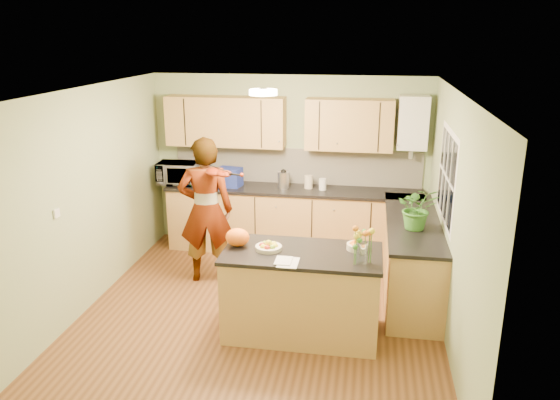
# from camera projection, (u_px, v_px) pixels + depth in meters

# --- Properties ---
(floor) EXTENTS (4.50, 4.50, 0.00)m
(floor) POSITION_uv_depth(u_px,v_px,m) (260.00, 314.00, 6.20)
(floor) COLOR #583419
(floor) RESTS_ON ground
(ceiling) EXTENTS (4.00, 4.50, 0.02)m
(ceiling) POSITION_uv_depth(u_px,v_px,m) (257.00, 91.00, 5.46)
(ceiling) COLOR white
(ceiling) RESTS_ON wall_back
(wall_back) EXTENTS (4.00, 0.02, 2.50)m
(wall_back) POSITION_uv_depth(u_px,v_px,m) (290.00, 162.00, 7.95)
(wall_back) COLOR #95A878
(wall_back) RESTS_ON floor
(wall_front) EXTENTS (4.00, 0.02, 2.50)m
(wall_front) POSITION_uv_depth(u_px,v_px,m) (193.00, 312.00, 3.71)
(wall_front) COLOR #95A878
(wall_front) RESTS_ON floor
(wall_left) EXTENTS (0.02, 4.50, 2.50)m
(wall_left) POSITION_uv_depth(u_px,v_px,m) (85.00, 201.00, 6.15)
(wall_left) COLOR #95A878
(wall_left) RESTS_ON floor
(wall_right) EXTENTS (0.02, 4.50, 2.50)m
(wall_right) POSITION_uv_depth(u_px,v_px,m) (452.00, 220.00, 5.52)
(wall_right) COLOR #95A878
(wall_right) RESTS_ON floor
(back_counter) EXTENTS (3.64, 0.62, 0.94)m
(back_counter) POSITION_uv_depth(u_px,v_px,m) (293.00, 220.00, 7.89)
(back_counter) COLOR #A88043
(back_counter) RESTS_ON floor
(right_counter) EXTENTS (0.62, 2.24, 0.94)m
(right_counter) POSITION_uv_depth(u_px,v_px,m) (411.00, 256.00, 6.60)
(right_counter) COLOR #A88043
(right_counter) RESTS_ON floor
(splashback) EXTENTS (3.60, 0.02, 0.52)m
(splashback) POSITION_uv_depth(u_px,v_px,m) (296.00, 166.00, 7.94)
(splashback) COLOR silver
(splashback) RESTS_ON back_counter
(upper_cabinets) EXTENTS (3.20, 0.34, 0.70)m
(upper_cabinets) POSITION_uv_depth(u_px,v_px,m) (276.00, 123.00, 7.64)
(upper_cabinets) COLOR #A88043
(upper_cabinets) RESTS_ON wall_back
(boiler) EXTENTS (0.40, 0.30, 0.86)m
(boiler) POSITION_uv_depth(u_px,v_px,m) (413.00, 123.00, 7.34)
(boiler) COLOR white
(boiler) RESTS_ON wall_back
(window_right) EXTENTS (0.01, 1.30, 1.05)m
(window_right) POSITION_uv_depth(u_px,v_px,m) (447.00, 176.00, 6.00)
(window_right) COLOR white
(window_right) RESTS_ON wall_right
(light_switch) EXTENTS (0.02, 0.09, 0.09)m
(light_switch) POSITION_uv_depth(u_px,v_px,m) (57.00, 213.00, 5.56)
(light_switch) COLOR white
(light_switch) RESTS_ON wall_left
(ceiling_lamp) EXTENTS (0.30, 0.30, 0.07)m
(ceiling_lamp) POSITION_uv_depth(u_px,v_px,m) (263.00, 92.00, 5.76)
(ceiling_lamp) COLOR #FFEABF
(ceiling_lamp) RESTS_ON ceiling
(peninsula_island) EXTENTS (1.62, 0.83, 0.93)m
(peninsula_island) POSITION_uv_depth(u_px,v_px,m) (302.00, 293.00, 5.69)
(peninsula_island) COLOR #A88043
(peninsula_island) RESTS_ON floor
(fruit_dish) EXTENTS (0.27, 0.27, 0.10)m
(fruit_dish) POSITION_uv_depth(u_px,v_px,m) (269.00, 246.00, 5.60)
(fruit_dish) COLOR beige
(fruit_dish) RESTS_ON peninsula_island
(orange_bowl) EXTENTS (0.22, 0.22, 0.13)m
(orange_bowl) POSITION_uv_depth(u_px,v_px,m) (357.00, 245.00, 5.60)
(orange_bowl) COLOR beige
(orange_bowl) RESTS_ON peninsula_island
(flower_vase) EXTENTS (0.25, 0.25, 0.45)m
(flower_vase) POSITION_uv_depth(u_px,v_px,m) (363.00, 234.00, 5.20)
(flower_vase) COLOR silver
(flower_vase) RESTS_ON peninsula_island
(orange_bag) EXTENTS (0.26, 0.22, 0.19)m
(orange_bag) POSITION_uv_depth(u_px,v_px,m) (237.00, 237.00, 5.68)
(orange_bag) COLOR orange
(orange_bag) RESTS_ON peninsula_island
(papers) EXTENTS (0.20, 0.27, 0.01)m
(papers) POSITION_uv_depth(u_px,v_px,m) (288.00, 262.00, 5.29)
(papers) COLOR silver
(papers) RESTS_ON peninsula_island
(violinist) EXTENTS (0.76, 0.59, 1.87)m
(violinist) POSITION_uv_depth(u_px,v_px,m) (206.00, 210.00, 6.82)
(violinist) COLOR #D7A284
(violinist) RESTS_ON floor
(violin) EXTENTS (0.69, 0.60, 0.17)m
(violin) POSITION_uv_depth(u_px,v_px,m) (215.00, 172.00, 6.41)
(violin) COLOR #4B0E04
(violin) RESTS_ON violinist
(microwave) EXTENTS (0.59, 0.42, 0.32)m
(microwave) POSITION_uv_depth(u_px,v_px,m) (178.00, 173.00, 7.94)
(microwave) COLOR white
(microwave) RESTS_ON back_counter
(blue_box) EXTENTS (0.37, 0.29, 0.27)m
(blue_box) POSITION_uv_depth(u_px,v_px,m) (229.00, 177.00, 7.83)
(blue_box) COLOR navy
(blue_box) RESTS_ON back_counter
(kettle) EXTENTS (0.17, 0.17, 0.31)m
(kettle) POSITION_uv_depth(u_px,v_px,m) (283.00, 179.00, 7.75)
(kettle) COLOR silver
(kettle) RESTS_ON back_counter
(jar_cream) EXTENTS (0.15, 0.15, 0.18)m
(jar_cream) POSITION_uv_depth(u_px,v_px,m) (309.00, 182.00, 7.73)
(jar_cream) COLOR beige
(jar_cream) RESTS_ON back_counter
(jar_white) EXTENTS (0.11, 0.11, 0.16)m
(jar_white) POSITION_uv_depth(u_px,v_px,m) (323.00, 184.00, 7.66)
(jar_white) COLOR white
(jar_white) RESTS_ON back_counter
(potted_plant) EXTENTS (0.47, 0.41, 0.50)m
(potted_plant) POSITION_uv_depth(u_px,v_px,m) (418.00, 208.00, 6.09)
(potted_plant) COLOR #397928
(potted_plant) RESTS_ON right_counter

